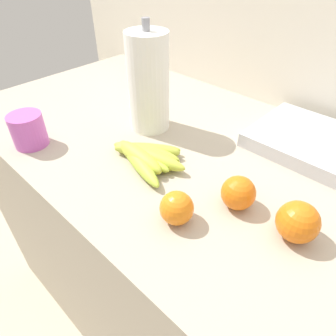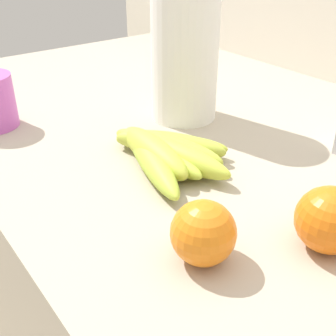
% 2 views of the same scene
% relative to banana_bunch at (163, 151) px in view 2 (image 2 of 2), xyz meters
% --- Properties ---
extents(banana_bunch, '(0.21, 0.17, 0.04)m').
position_rel_banana_bunch_xyz_m(banana_bunch, '(0.00, 0.00, 0.00)').
color(banana_bunch, '#ACCA3F').
rests_on(banana_bunch, counter).
extents(orange_front, '(0.07, 0.07, 0.07)m').
position_rel_banana_bunch_xyz_m(orange_front, '(0.25, 0.03, 0.02)').
color(orange_front, orange).
rests_on(orange_front, counter).
extents(orange_right, '(0.07, 0.07, 0.07)m').
position_rel_banana_bunch_xyz_m(orange_right, '(0.19, -0.09, 0.01)').
color(orange_right, orange).
rests_on(orange_right, counter).
extents(paper_towel_roll, '(0.11, 0.11, 0.29)m').
position_rel_banana_bunch_xyz_m(paper_towel_roll, '(-0.11, 0.13, 0.11)').
color(paper_towel_roll, white).
rests_on(paper_towel_roll, counter).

